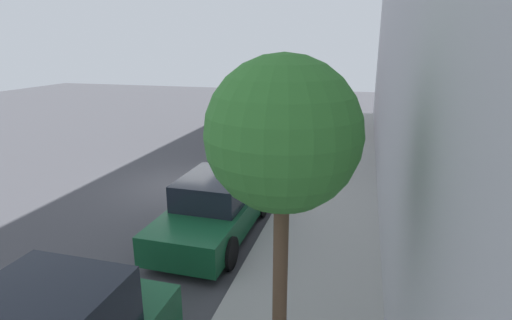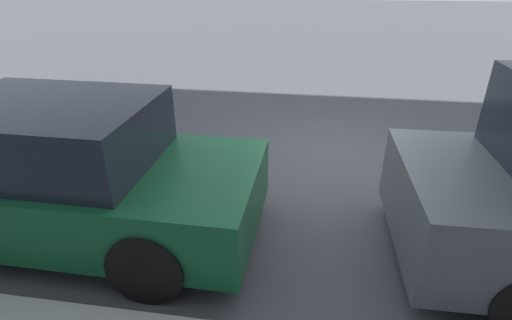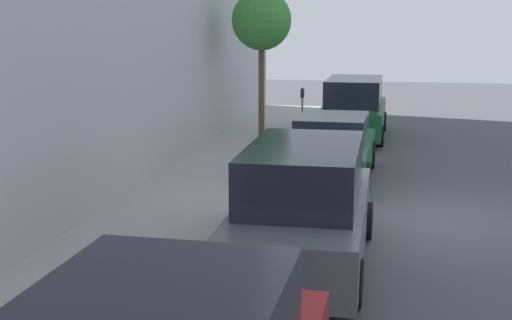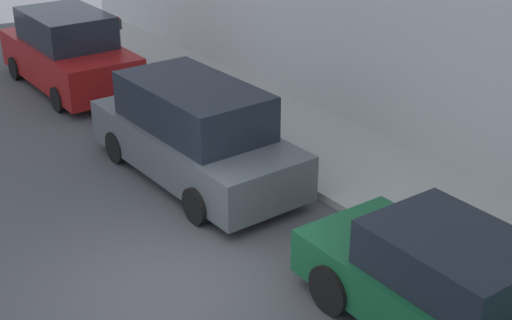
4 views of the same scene
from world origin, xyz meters
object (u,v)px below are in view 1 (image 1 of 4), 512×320
parked_minivan_third (267,144)px  fire_hydrant (331,115)px  parked_sedan_second (215,208)px  parked_suv_fourth (299,116)px  street_tree (283,137)px  parking_meter_far (329,115)px

parked_minivan_third → fire_hydrant: (1.66, 9.89, -0.43)m
parked_sedan_second → parked_minivan_third: parked_minivan_third is taller
parked_suv_fourth → street_tree: street_tree is taller
parked_minivan_third → parked_suv_fourth: bearing=88.3°
parked_sedan_second → street_tree: size_ratio=1.01×
street_tree → parked_minivan_third: bearing=104.5°
parking_meter_far → street_tree: size_ratio=0.32×
parked_minivan_third → parking_meter_far: bearing=75.2°
parked_minivan_third → parking_meter_far: (1.76, 6.66, 0.11)m
parked_minivan_third → parked_suv_fourth: size_ratio=1.02×
parked_sedan_second → fire_hydrant: size_ratio=6.55×
parked_suv_fourth → fire_hydrant: parked_suv_fourth is taller
parked_sedan_second → parked_suv_fourth: bearing=89.7°
parked_minivan_third → street_tree: bearing=-75.5°
parked_minivan_third → fire_hydrant: bearing=80.5°
parked_minivan_third → street_tree: (2.72, -10.48, 2.76)m
parked_suv_fourth → street_tree: bearing=-81.5°
street_tree → fire_hydrant: 20.64m
parked_sedan_second → parking_meter_far: 12.84m
parked_sedan_second → fire_hydrant: 16.04m
parked_minivan_third → street_tree: street_tree is taller
parked_minivan_third → parked_suv_fourth: parked_suv_fourth is taller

